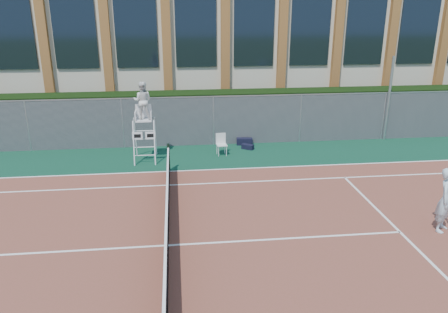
{
  "coord_description": "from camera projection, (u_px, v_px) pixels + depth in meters",
  "views": [
    {
      "loc": [
        0.33,
        -10.15,
        5.94
      ],
      "look_at": [
        1.82,
        3.0,
        1.4
      ],
      "focal_mm": 35.0,
      "sensor_mm": 36.0,
      "label": 1
    }
  ],
  "objects": [
    {
      "name": "ground",
      "position": [
        168.0,
        246.0,
        11.43
      ],
      "size": [
        120.0,
        120.0,
        0.0
      ],
      "primitive_type": "plane",
      "color": "#233814"
    },
    {
      "name": "apron",
      "position": [
        168.0,
        228.0,
        12.37
      ],
      "size": [
        36.0,
        20.0,
        0.01
      ],
      "primitive_type": "cube",
      "color": "#0D3D28",
      "rests_on": "ground"
    },
    {
      "name": "tennis_court",
      "position": [
        168.0,
        246.0,
        11.42
      ],
      "size": [
        23.77,
        10.97,
        0.02
      ],
      "primitive_type": "cube",
      "color": "brown",
      "rests_on": "apron"
    },
    {
      "name": "tennis_net",
      "position": [
        167.0,
        228.0,
        11.26
      ],
      "size": [
        0.1,
        11.3,
        1.1
      ],
      "color": "black",
      "rests_on": "ground"
    },
    {
      "name": "fence",
      "position": [
        169.0,
        122.0,
        19.35
      ],
      "size": [
        40.0,
        0.06,
        2.2
      ],
      "primitive_type": null,
      "color": "#595E60",
      "rests_on": "ground"
    },
    {
      "name": "hedge",
      "position": [
        169.0,
        116.0,
        20.47
      ],
      "size": [
        40.0,
        1.4,
        2.2
      ],
      "primitive_type": "cube",
      "color": "black",
      "rests_on": "ground"
    },
    {
      "name": "building",
      "position": [
        168.0,
        38.0,
        26.96
      ],
      "size": [
        45.0,
        10.6,
        8.22
      ],
      "color": "beige",
      "rests_on": "ground"
    },
    {
      "name": "steel_pole",
      "position": [
        389.0,
        99.0,
        20.05
      ],
      "size": [
        0.12,
        0.12,
        3.88
      ],
      "primitive_type": "cylinder",
      "color": "#9EA0A5",
      "rests_on": "ground"
    },
    {
      "name": "umpire_chair",
      "position": [
        143.0,
        103.0,
        17.18
      ],
      "size": [
        0.91,
        1.39,
        3.25
      ],
      "color": "white",
      "rests_on": "ground"
    },
    {
      "name": "plastic_chair",
      "position": [
        221.0,
        142.0,
        18.41
      ],
      "size": [
        0.46,
        0.46,
        0.91
      ],
      "color": "silver",
      "rests_on": "apron"
    },
    {
      "name": "sports_bag_near",
      "position": [
        244.0,
        141.0,
        19.82
      ],
      "size": [
        0.74,
        0.37,
        0.31
      ],
      "primitive_type": "cube",
      "rotation": [
        0.0,
        0.0,
        -0.12
      ],
      "color": "black",
      "rests_on": "apron"
    },
    {
      "name": "sports_bag_far",
      "position": [
        248.0,
        147.0,
        19.22
      ],
      "size": [
        0.56,
        0.49,
        0.21
      ],
      "primitive_type": "cube",
      "rotation": [
        0.0,
        0.0,
        -0.62
      ],
      "color": "black",
      "rests_on": "apron"
    },
    {
      "name": "tennis_player",
      "position": [
        446.0,
        200.0,
        11.93
      ],
      "size": [
        1.07,
        0.85,
        1.84
      ],
      "color": "silver",
      "rests_on": "tennis_court"
    }
  ]
}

